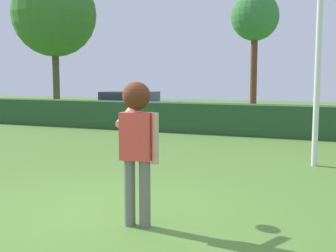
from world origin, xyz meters
TOP-DOWN VIEW (x-y plane):
  - ground_plane at (0.00, 0.00)m, footprint 60.00×60.00m
  - person at (0.53, -0.25)m, footprint 0.62×0.73m
  - frisbee at (0.32, 0.45)m, footprint 0.27×0.27m
  - hedge_row at (0.00, 8.78)m, footprint 26.56×0.90m
  - parked_car_white at (-5.59, 11.34)m, footprint 4.33×2.09m
  - maple_tree at (-10.44, 12.78)m, footprint 4.08×4.08m
  - oak_tree at (-1.48, 17.08)m, footprint 2.42×2.42m

SIDE VIEW (x-z plane):
  - ground_plane at x=0.00m, z-range 0.00..0.00m
  - hedge_row at x=0.00m, z-range 0.00..0.99m
  - parked_car_white at x=-5.59m, z-range 0.06..1.31m
  - person at x=0.53m, z-range 0.25..2.04m
  - frisbee at x=0.32m, z-range 1.21..1.29m
  - oak_tree at x=-1.48m, z-range 1.75..7.85m
  - maple_tree at x=-10.44m, z-range 1.41..8.36m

